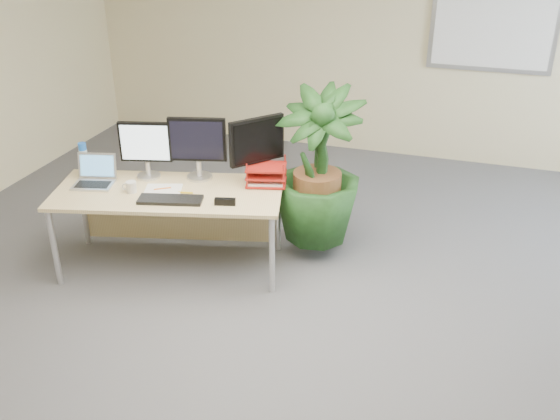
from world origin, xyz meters
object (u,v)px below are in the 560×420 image
(monitor_left, at_px, (146,146))
(laptop, at_px, (95,176))
(desk, at_px, (172,202))
(floor_plant, at_px, (317,172))
(monitor_right, at_px, (198,144))

(monitor_left, bearing_deg, laptop, -145.73)
(desk, bearing_deg, monitor_left, 158.02)
(floor_plant, height_order, monitor_right, floor_plant)
(monitor_right, bearing_deg, floor_plant, 16.75)
(laptop, bearing_deg, desk, 13.01)
(floor_plant, height_order, monitor_left, floor_plant)
(monitor_left, height_order, laptop, monitor_left)
(monitor_right, relative_size, laptop, 1.40)
(desk, bearing_deg, monitor_right, 52.92)
(floor_plant, xyz_separation_m, monitor_left, (-1.34, -0.39, 0.21))
(floor_plant, distance_m, laptop, 1.81)
(floor_plant, height_order, laptop, floor_plant)
(desk, xyz_separation_m, monitor_right, (0.16, 0.21, 0.44))
(laptop, bearing_deg, monitor_left, 34.27)
(monitor_right, bearing_deg, monitor_left, -164.84)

